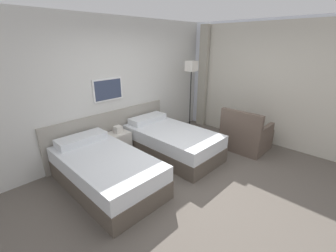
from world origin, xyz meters
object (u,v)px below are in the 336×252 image
(nightstand, at_px, (119,143))
(armchair, at_px, (245,136))
(bed_near_door, at_px, (105,170))
(floor_lamp, at_px, (191,74))
(bed_near_window, at_px, (171,142))

(nightstand, xyz_separation_m, armchair, (2.10, -1.73, 0.02))
(bed_near_door, height_order, armchair, armchair)
(nightstand, relative_size, floor_lamp, 0.35)
(bed_near_door, bearing_deg, bed_near_window, 0.00)
(bed_near_window, relative_size, nightstand, 3.07)
(bed_near_window, distance_m, floor_lamp, 1.78)
(bed_near_door, relative_size, armchair, 2.14)
(bed_near_door, distance_m, floor_lamp, 3.04)
(bed_near_window, xyz_separation_m, armchair, (1.32, -0.98, 0.00))
(bed_near_door, height_order, nightstand, bed_near_door)
(nightstand, bearing_deg, bed_near_door, -135.99)
(nightstand, height_order, floor_lamp, floor_lamp)
(nightstand, bearing_deg, armchair, -39.55)
(bed_near_window, bearing_deg, nightstand, 135.99)
(bed_near_door, relative_size, bed_near_window, 1.00)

